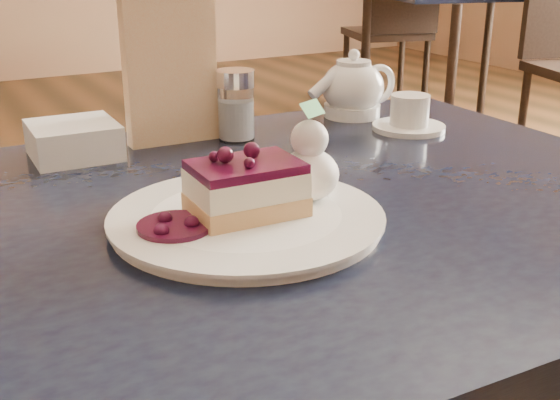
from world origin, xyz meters
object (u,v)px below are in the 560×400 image
cheesecake_slice (246,189)px  tea_set (364,95)px  bg_table_far_right (465,124)px  main_table (230,270)px  dessert_plate (247,219)px

cheesecake_slice → tea_set: size_ratio=0.51×
tea_set → bg_table_far_right: tea_set is taller
main_table → bg_table_far_right: bg_table_far_right is taller
cheesecake_slice → tea_set: bearing=41.7°
cheesecake_slice → tea_set: 0.47m
dessert_plate → tea_set: (0.36, 0.30, 0.03)m
dessert_plate → tea_set: 0.47m
dessert_plate → tea_set: size_ratio=1.25×
tea_set → bg_table_far_right: size_ratio=0.12×
cheesecake_slice → bg_table_far_right: 3.06m
main_table → cheesecake_slice: bearing=-90.0°
tea_set → cheesecake_slice: bearing=-139.8°
bg_table_far_right → dessert_plate: bearing=-122.4°
main_table → cheesecake_slice: size_ratio=9.99×
dessert_plate → bg_table_far_right: bg_table_far_right is taller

